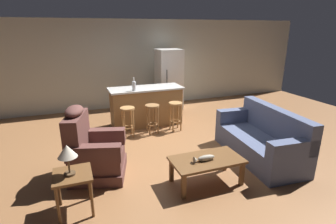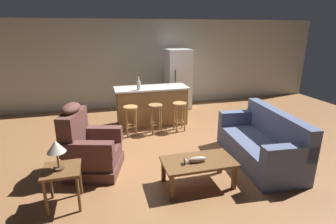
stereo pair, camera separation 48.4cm
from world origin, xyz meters
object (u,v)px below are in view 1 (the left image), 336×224
(recliner_near_lamp, at_px, (93,152))
(bar_stool_left, at_px, (128,117))
(bottle_tall_green, at_px, (134,86))
(table_lamp, at_px, (67,153))
(end_table, at_px, (73,180))
(refrigerator, at_px, (169,79))
(kitchen_island, at_px, (146,106))
(bar_stool_middle, at_px, (152,114))
(couch, at_px, (262,140))
(fish_figurine, at_px, (204,158))
(bar_stool_right, at_px, (176,111))
(coffee_table, at_px, (207,162))

(recliner_near_lamp, height_order, bar_stool_left, recliner_near_lamp)
(bottle_tall_green, bearing_deg, table_lamp, -119.31)
(end_table, xyz_separation_m, refrigerator, (2.88, 4.09, 0.42))
(kitchen_island, xyz_separation_m, bar_stool_middle, (-0.04, -0.63, -0.01))
(couch, distance_m, refrigerator, 3.75)
(fish_figurine, bearing_deg, bottle_tall_green, 98.44)
(kitchen_island, bearing_deg, bar_stool_left, -134.01)
(bar_stool_middle, height_order, refrigerator, refrigerator)
(bar_stool_middle, bearing_deg, bar_stool_right, 0.00)
(refrigerator, bearing_deg, bar_stool_right, -106.09)
(couch, xyz_separation_m, bar_stool_left, (-2.13, 1.85, 0.13))
(coffee_table, distance_m, recliner_near_lamp, 1.84)
(kitchen_island, relative_size, bar_stool_left, 2.65)
(bar_stool_middle, bearing_deg, table_lamp, -128.46)
(recliner_near_lamp, relative_size, end_table, 2.14)
(bar_stool_right, bearing_deg, bar_stool_left, 180.00)
(bottle_tall_green, bearing_deg, bar_stool_left, -123.98)
(coffee_table, distance_m, couch, 1.46)
(refrigerator, bearing_deg, bottle_tall_green, -134.41)
(coffee_table, distance_m, fish_figurine, 0.13)
(coffee_table, xyz_separation_m, end_table, (-1.94, 0.02, 0.10))
(recliner_near_lamp, relative_size, refrigerator, 0.68)
(coffee_table, bearing_deg, end_table, 179.46)
(fish_figurine, xyz_separation_m, bar_stool_middle, (-0.09, 2.32, 0.01))
(coffee_table, relative_size, bar_stool_right, 1.62)
(fish_figurine, distance_m, kitchen_island, 2.95)
(fish_figurine, height_order, recliner_near_lamp, recliner_near_lamp)
(fish_figurine, bearing_deg, recliner_near_lamp, 149.57)
(fish_figurine, distance_m, refrigerator, 4.29)
(bar_stool_left, height_order, refrigerator, refrigerator)
(coffee_table, bearing_deg, couch, 16.94)
(coffee_table, height_order, bar_stool_right, bar_stool_right)
(coffee_table, height_order, couch, couch)
(couch, bearing_deg, recliner_near_lamp, -3.57)
(refrigerator, bearing_deg, recliner_near_lamp, -128.28)
(end_table, relative_size, bar_stool_left, 0.82)
(kitchen_island, height_order, bar_stool_left, kitchen_island)
(bar_stool_left, distance_m, refrigerator, 2.51)
(fish_figurine, xyz_separation_m, end_table, (-1.87, 0.06, -0.00))
(bar_stool_right, bearing_deg, fish_figurine, -101.72)
(fish_figurine, relative_size, kitchen_island, 0.19)
(coffee_table, xyz_separation_m, fish_figurine, (-0.07, -0.04, 0.10))
(recliner_near_lamp, xyz_separation_m, bottle_tall_green, (1.15, 1.80, 0.64))
(couch, height_order, refrigerator, refrigerator)
(recliner_near_lamp, bearing_deg, refrigerator, 68.12)
(coffee_table, bearing_deg, recliner_near_lamp, 151.88)
(coffee_table, height_order, fish_figurine, fish_figurine)
(table_lamp, distance_m, bottle_tall_green, 3.06)
(kitchen_island, distance_m, bar_stool_left, 0.88)
(couch, xyz_separation_m, end_table, (-3.34, -0.41, 0.12))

